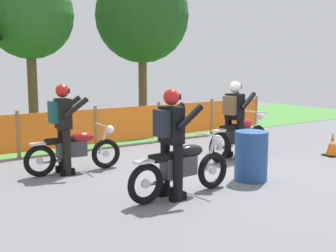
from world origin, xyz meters
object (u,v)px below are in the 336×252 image
(motorcycle_trailing, at_px, (240,136))
(rider_trailing, at_px, (234,115))
(rider_third, at_px, (63,124))
(traffic_cone, at_px, (332,144))
(spare_drum, at_px, (251,156))
(rider_lead, at_px, (171,137))
(motorcycle_lead, at_px, (182,168))
(motorcycle_third, at_px, (75,150))

(motorcycle_trailing, distance_m, rider_trailing, 0.53)
(motorcycle_trailing, bearing_deg, rider_trailing, -179.49)
(rider_third, xyz_separation_m, traffic_cone, (5.53, -1.95, -0.69))
(motorcycle_trailing, bearing_deg, traffic_cone, -42.31)
(spare_drum, bearing_deg, rider_lead, -179.14)
(rider_trailing, bearing_deg, rider_lead, -161.86)
(motorcycle_lead, relative_size, traffic_cone, 3.70)
(rider_trailing, height_order, traffic_cone, rider_trailing)
(traffic_cone, bearing_deg, motorcycle_trailing, 148.15)
(rider_lead, xyz_separation_m, traffic_cone, (4.75, 0.42, -0.69))
(motorcycle_lead, relative_size, rider_trailing, 1.16)
(motorcycle_third, distance_m, rider_lead, 2.48)
(spare_drum, bearing_deg, motorcycle_third, 135.24)
(rider_trailing, height_order, spare_drum, rider_trailing)
(motorcycle_trailing, xyz_separation_m, spare_drum, (-1.19, -1.51, -0.03))
(motorcycle_third, relative_size, rider_third, 1.11)
(rider_trailing, relative_size, traffic_cone, 3.19)
(rider_trailing, bearing_deg, rider_third, 155.58)
(motorcycle_trailing, distance_m, rider_lead, 3.36)
(rider_lead, relative_size, spare_drum, 1.92)
(motorcycle_trailing, height_order, motorcycle_third, motorcycle_trailing)
(motorcycle_trailing, xyz_separation_m, traffic_cone, (1.79, -1.11, -0.21))
(motorcycle_lead, distance_m, rider_trailing, 2.97)
(rider_third, bearing_deg, motorcycle_third, 0.51)
(rider_third, height_order, spare_drum, rider_third)
(motorcycle_lead, xyz_separation_m, rider_trailing, (2.52, 1.48, 0.50))
(motorcycle_trailing, distance_m, motorcycle_third, 3.63)
(rider_trailing, distance_m, traffic_cone, 2.38)
(rider_lead, xyz_separation_m, rider_trailing, (2.73, 1.49, 0.00))
(motorcycle_lead, distance_m, rider_third, 2.61)
(rider_lead, bearing_deg, rider_trailing, 26.38)
(motorcycle_trailing, height_order, rider_trailing, rider_trailing)
(traffic_cone, distance_m, spare_drum, 3.02)
(motorcycle_third, distance_m, rider_trailing, 3.47)
(rider_third, distance_m, traffic_cone, 5.91)
(motorcycle_lead, distance_m, rider_lead, 0.55)
(rider_lead, height_order, rider_trailing, same)
(rider_lead, bearing_deg, motorcycle_third, 101.73)
(motorcycle_trailing, distance_m, rider_third, 3.86)
(rider_third, bearing_deg, rider_lead, -66.44)
(rider_trailing, bearing_deg, motorcycle_trailing, 0.51)
(motorcycle_trailing, height_order, traffic_cone, motorcycle_trailing)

